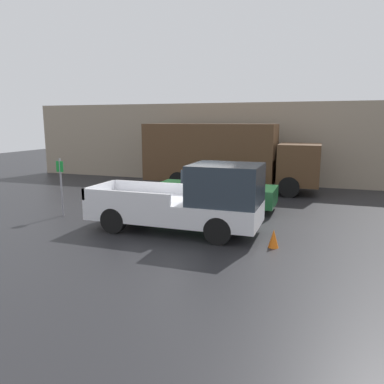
{
  "coord_description": "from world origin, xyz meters",
  "views": [
    {
      "loc": [
        4.03,
        -11.51,
        3.53
      ],
      "look_at": [
        -0.13,
        0.47,
        1.13
      ],
      "focal_mm": 35.0,
      "sensor_mm": 36.0,
      "label": 1
    }
  ],
  "objects_px": {
    "car": "(216,189)",
    "traffic_cone": "(274,239)",
    "parking_sign": "(61,184)",
    "pickup_truck": "(191,201)",
    "delivery_truck": "(224,155)"
  },
  "relations": [
    {
      "from": "car",
      "to": "traffic_cone",
      "type": "distance_m",
      "value": 5.06
    },
    {
      "from": "pickup_truck",
      "to": "delivery_truck",
      "type": "xyz_separation_m",
      "value": [
        -0.97,
        7.87,
        0.79
      ]
    },
    {
      "from": "car",
      "to": "delivery_truck",
      "type": "height_order",
      "value": "delivery_truck"
    },
    {
      "from": "pickup_truck",
      "to": "delivery_truck",
      "type": "relative_size",
      "value": 0.63
    },
    {
      "from": "car",
      "to": "delivery_truck",
      "type": "relative_size",
      "value": 0.55
    },
    {
      "from": "parking_sign",
      "to": "car",
      "type": "bearing_deg",
      "value": 31.03
    },
    {
      "from": "car",
      "to": "delivery_truck",
      "type": "bearing_deg",
      "value": 100.7
    },
    {
      "from": "car",
      "to": "traffic_cone",
      "type": "bearing_deg",
      "value": -55.55
    },
    {
      "from": "pickup_truck",
      "to": "parking_sign",
      "type": "bearing_deg",
      "value": 175.48
    },
    {
      "from": "car",
      "to": "traffic_cone",
      "type": "xyz_separation_m",
      "value": [
        2.85,
        -4.15,
        -0.55
      ]
    },
    {
      "from": "pickup_truck",
      "to": "delivery_truck",
      "type": "distance_m",
      "value": 7.97
    },
    {
      "from": "pickup_truck",
      "to": "car",
      "type": "bearing_deg",
      "value": 92.4
    },
    {
      "from": "car",
      "to": "parking_sign",
      "type": "distance_m",
      "value": 6.02
    },
    {
      "from": "traffic_cone",
      "to": "parking_sign",
      "type": "bearing_deg",
      "value": 172.51
    },
    {
      "from": "delivery_truck",
      "to": "pickup_truck",
      "type": "bearing_deg",
      "value": -82.97
    }
  ]
}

